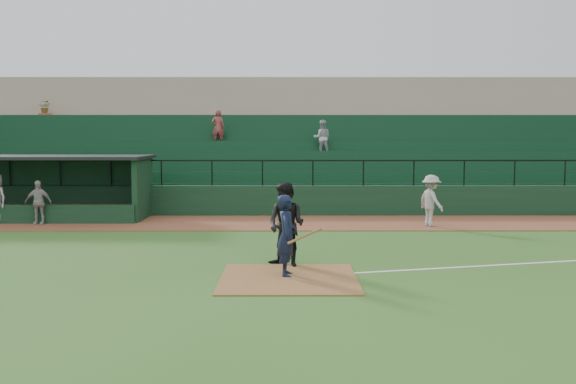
{
  "coord_description": "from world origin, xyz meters",
  "views": [
    {
      "loc": [
        -0.05,
        -14.55,
        3.11
      ],
      "look_at": [
        0.0,
        5.0,
        1.4
      ],
      "focal_mm": 39.08,
      "sensor_mm": 36.0,
      "label": 1
    }
  ],
  "objects": [
    {
      "name": "ground",
      "position": [
        0.0,
        0.0,
        0.0
      ],
      "size": [
        90.0,
        90.0,
        0.0
      ],
      "primitive_type": "plane",
      "color": "#2D581C",
      "rests_on": "ground"
    },
    {
      "name": "warning_track",
      "position": [
        0.0,
        8.0,
        0.01
      ],
      "size": [
        40.0,
        4.0,
        0.03
      ],
      "primitive_type": "cube",
      "color": "brown",
      "rests_on": "ground"
    },
    {
      "name": "home_plate_dirt",
      "position": [
        0.0,
        -1.0,
        0.01
      ],
      "size": [
        3.0,
        3.0,
        0.03
      ],
      "primitive_type": "cube",
      "color": "brown",
      "rests_on": "ground"
    },
    {
      "name": "stadium_structure",
      "position": [
        -0.0,
        16.46,
        2.3
      ],
      "size": [
        38.0,
        13.08,
        6.4
      ],
      "color": "black",
      "rests_on": "ground"
    },
    {
      "name": "dugout",
      "position": [
        -9.75,
        9.56,
        1.33
      ],
      "size": [
        8.9,
        3.2,
        2.42
      ],
      "color": "black",
      "rests_on": "ground"
    },
    {
      "name": "batter_at_plate",
      "position": [
        -0.04,
        -0.72,
        0.92
      ],
      "size": [
        1.02,
        0.71,
        1.84
      ],
      "color": "black",
      "rests_on": "ground"
    },
    {
      "name": "umpire",
      "position": [
        -0.05,
        0.37,
        1.02
      ],
      "size": [
        1.25,
        1.18,
        2.03
      ],
      "primitive_type": "imported",
      "rotation": [
        0.0,
        0.0,
        -0.57
      ],
      "color": "black",
      "rests_on": "ground"
    },
    {
      "name": "runner",
      "position": [
        4.97,
        7.02,
        0.92
      ],
      "size": [
        1.06,
        1.32,
        1.78
      ],
      "primitive_type": "imported",
      "rotation": [
        0.0,
        0.0,
        1.98
      ],
      "color": "#A7A19C",
      "rests_on": "warning_track"
    },
    {
      "name": "dugout_player_a",
      "position": [
        -8.85,
        7.53,
        0.81
      ],
      "size": [
        0.94,
        0.45,
        1.56
      ],
      "primitive_type": "imported",
      "rotation": [
        0.0,
        0.0,
        0.08
      ],
      "color": "#A39D98",
      "rests_on": "warning_track"
    }
  ]
}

